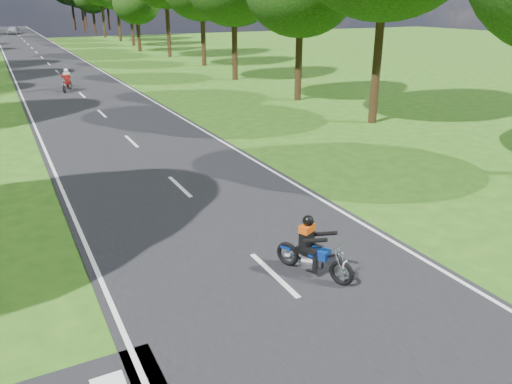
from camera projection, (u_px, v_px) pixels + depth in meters
ground at (328, 327)px, 8.90m from camera, size 160.00×160.00×0.00m
main_road at (42, 58)px, 50.35m from camera, size 7.00×140.00×0.02m
road_markings at (42, 59)px, 48.73m from camera, size 7.40×140.00×0.01m
rider_near_blue at (314, 246)px, 10.32m from camera, size 1.15×1.66×1.32m
rider_far_red at (66, 80)px, 31.52m from camera, size 1.13×1.76×1.39m
distant_car at (13, 30)px, 84.24m from camera, size 2.49×4.22×1.35m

